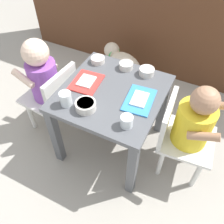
{
  "coord_description": "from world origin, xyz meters",
  "views": [
    {
      "loc": [
        0.41,
        -0.82,
        1.31
      ],
      "look_at": [
        0.0,
        0.0,
        0.3
      ],
      "focal_mm": 38.52,
      "sensor_mm": 36.0,
      "label": 1
    }
  ],
  "objects": [
    {
      "name": "cereal_bowl_left_side",
      "position": [
        -0.02,
        0.21,
        0.48
      ],
      "size": [
        0.08,
        0.08,
        0.04
      ],
      "color": "silver",
      "rests_on": "dining_table"
    },
    {
      "name": "seated_child_right",
      "position": [
        0.42,
        0.03,
        0.39
      ],
      "size": [
        0.3,
        0.3,
        0.62
      ],
      "color": "silver",
      "rests_on": "ground"
    },
    {
      "name": "ground_plane",
      "position": [
        0.0,
        0.0,
        0.0
      ],
      "size": [
        7.0,
        7.0,
        0.0
      ],
      "primitive_type": "plane",
      "color": "#9E998E"
    },
    {
      "name": "dog",
      "position": [
        -0.18,
        0.56,
        0.2
      ],
      "size": [
        0.4,
        0.31,
        0.31
      ],
      "color": "beige",
      "rests_on": "ground"
    },
    {
      "name": "veggie_bowl_near",
      "position": [
        0.11,
        0.21,
        0.48
      ],
      "size": [
        0.08,
        0.08,
        0.04
      ],
      "color": "silver",
      "rests_on": "dining_table"
    },
    {
      "name": "food_tray_left",
      "position": [
        -0.15,
        0.0,
        0.46
      ],
      "size": [
        0.16,
        0.19,
        0.02
      ],
      "color": "red",
      "rests_on": "dining_table"
    },
    {
      "name": "kitchen_cabinet_back",
      "position": [
        0.0,
        0.99,
        0.46
      ],
      "size": [
        2.39,
        0.34,
        0.93
      ],
      "primitive_type": "cube",
      "color": "#56331E",
      "rests_on": "ground"
    },
    {
      "name": "water_cup_left",
      "position": [
        -0.16,
        -0.18,
        0.49
      ],
      "size": [
        0.06,
        0.06,
        0.07
      ],
      "color": "white",
      "rests_on": "dining_table"
    },
    {
      "name": "seated_child_left",
      "position": [
        -0.42,
        -0.03,
        0.41
      ],
      "size": [
        0.3,
        0.3,
        0.65
      ],
      "color": "silver",
      "rests_on": "ground"
    },
    {
      "name": "cereal_bowl_right_side",
      "position": [
        -0.19,
        0.19,
        0.47
      ],
      "size": [
        0.08,
        0.08,
        0.03
      ],
      "color": "silver",
      "rests_on": "dining_table"
    },
    {
      "name": "veggie_bowl_far",
      "position": [
        -0.06,
        -0.17,
        0.48
      ],
      "size": [
        0.1,
        0.1,
        0.04
      ],
      "color": "silver",
      "rests_on": "dining_table"
    },
    {
      "name": "food_tray_right",
      "position": [
        0.15,
        0.0,
        0.46
      ],
      "size": [
        0.15,
        0.21,
        0.02
      ],
      "color": "#388CD8",
      "rests_on": "dining_table"
    },
    {
      "name": "water_cup_right",
      "position": [
        0.16,
        -0.18,
        0.48
      ],
      "size": [
        0.06,
        0.06,
        0.06
      ],
      "color": "white",
      "rests_on": "dining_table"
    },
    {
      "name": "dining_table",
      "position": [
        0.0,
        0.0,
        0.37
      ],
      "size": [
        0.53,
        0.54,
        0.46
      ],
      "color": "#515459",
      "rests_on": "ground"
    }
  ]
}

